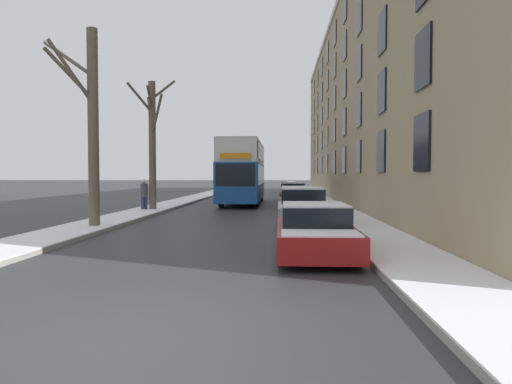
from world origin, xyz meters
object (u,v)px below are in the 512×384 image
(parked_car_0, at_px, (315,231))
(parked_car_3, at_px, (293,195))
(bare_tree_left_1, at_px, (152,141))
(double_decker_bus, at_px, (243,169))
(parked_car_2, at_px, (296,201))
(pedestrian_left_sidewalk, at_px, (144,194))
(bare_tree_left_0, at_px, (90,122))
(parked_car_1, at_px, (302,209))
(parked_car_4, at_px, (291,192))

(parked_car_0, bearing_deg, parked_car_3, 90.00)
(bare_tree_left_1, bearing_deg, double_decker_bus, 58.54)
(parked_car_2, xyz_separation_m, pedestrian_left_sidewalk, (-8.21, -0.07, 0.33))
(bare_tree_left_0, bearing_deg, bare_tree_left_1, 89.96)
(bare_tree_left_1, xyz_separation_m, double_decker_bus, (4.37, 7.14, -1.48))
(parked_car_2, relative_size, pedestrian_left_sidewalk, 2.54)
(bare_tree_left_0, relative_size, parked_car_0, 1.64)
(parked_car_1, height_order, parked_car_4, parked_car_1)
(parked_car_1, bearing_deg, bare_tree_left_0, -169.77)
(parked_car_3, bearing_deg, bare_tree_left_0, -119.76)
(bare_tree_left_0, height_order, parked_car_3, bare_tree_left_0)
(double_decker_bus, distance_m, parked_car_0, 20.53)
(double_decker_bus, bearing_deg, parked_car_2, -64.83)
(double_decker_bus, distance_m, parked_car_1, 14.32)
(double_decker_bus, relative_size, parked_car_3, 2.80)
(pedestrian_left_sidewalk, bearing_deg, parked_car_2, 144.26)
(bare_tree_left_1, xyz_separation_m, parked_car_2, (7.80, -0.17, -3.23))
(parked_car_1, relative_size, parked_car_4, 1.04)
(bare_tree_left_0, bearing_deg, double_decker_bus, 73.96)
(bare_tree_left_1, distance_m, parked_car_3, 10.10)
(bare_tree_left_0, relative_size, parked_car_3, 1.83)
(bare_tree_left_0, distance_m, pedestrian_left_sidewalk, 8.39)
(parked_car_0, distance_m, pedestrian_left_sidewalk, 15.20)
(bare_tree_left_1, distance_m, parked_car_2, 8.44)
(bare_tree_left_0, xyz_separation_m, parked_car_2, (7.81, 7.91, -3.29))
(bare_tree_left_0, height_order, parked_car_1, bare_tree_left_0)
(parked_car_3, relative_size, parked_car_4, 0.95)
(double_decker_bus, xyz_separation_m, parked_car_3, (3.43, -1.56, -1.70))
(bare_tree_left_1, height_order, parked_car_3, bare_tree_left_1)
(parked_car_1, distance_m, parked_car_4, 18.54)
(parked_car_1, xyz_separation_m, parked_car_3, (0.00, 12.25, -0.01))
(pedestrian_left_sidewalk, bearing_deg, bare_tree_left_1, 174.13)
(bare_tree_left_0, xyz_separation_m, parked_car_4, (7.81, 19.95, -3.29))
(parked_car_2, bearing_deg, parked_car_3, 90.00)
(double_decker_bus, bearing_deg, parked_car_0, -80.34)
(parked_car_4, relative_size, pedestrian_left_sidewalk, 2.37)
(double_decker_bus, height_order, parked_car_2, double_decker_bus)
(bare_tree_left_1, height_order, parked_car_4, bare_tree_left_1)
(bare_tree_left_1, relative_size, parked_car_3, 1.80)
(double_decker_bus, relative_size, parked_car_4, 2.67)
(double_decker_bus, height_order, parked_car_1, double_decker_bus)
(parked_car_1, height_order, pedestrian_left_sidewalk, pedestrian_left_sidewalk)
(double_decker_bus, bearing_deg, bare_tree_left_1, -121.46)
(parked_car_1, xyz_separation_m, parked_car_4, (0.00, 18.54, -0.06))
(double_decker_bus, bearing_deg, parked_car_3, -24.41)
(parked_car_4, xyz_separation_m, pedestrian_left_sidewalk, (-8.21, -12.12, 0.32))
(parked_car_4, height_order, pedestrian_left_sidewalk, pedestrian_left_sidewalk)
(bare_tree_left_1, xyz_separation_m, parked_car_4, (7.80, 11.88, -3.22))
(double_decker_bus, distance_m, parked_car_3, 4.14)
(parked_car_2, relative_size, parked_car_4, 1.07)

